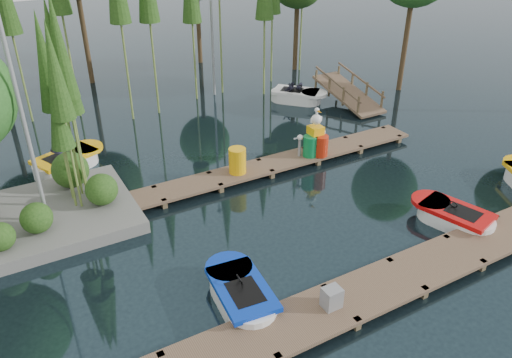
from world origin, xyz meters
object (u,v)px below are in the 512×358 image
boat_yellow_far (67,162)px  utility_cabinet (332,298)px  drum_cluster (316,141)px  boat_blue (241,295)px  boat_red (453,217)px  yellow_barrel (237,161)px

boat_yellow_far → utility_cabinet: bearing=-73.7°
utility_cabinet → drum_cluster: (4.43, 6.85, 0.28)m
boat_blue → drum_cluster: size_ratio=1.51×
boat_blue → boat_yellow_far: (-2.27, 9.39, 0.03)m
boat_red → drum_cluster: bearing=86.3°
boat_blue → yellow_barrel: yellow_barrel is taller
yellow_barrel → drum_cluster: 3.26m
boat_yellow_far → drum_cluster: bearing=-29.1°
utility_cabinet → boat_red: bearing=12.8°
boat_red → boat_yellow_far: boat_yellow_far is taller
boat_yellow_far → yellow_barrel: bearing=-40.5°
yellow_barrel → drum_cluster: bearing=-2.6°
yellow_barrel → boat_red: bearing=-52.2°
boat_blue → drum_cluster: drum_cluster is taller
boat_red → boat_yellow_far: (-9.53, 9.55, 0.04)m
utility_cabinet → yellow_barrel: yellow_barrel is taller
boat_blue → utility_cabinet: (1.65, -1.43, 0.30)m
boat_yellow_far → yellow_barrel: 6.38m
boat_blue → yellow_barrel: bearing=68.9°
boat_yellow_far → utility_cabinet: size_ratio=5.80×
boat_red → boat_yellow_far: 13.49m
boat_yellow_far → yellow_barrel: size_ratio=3.34×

